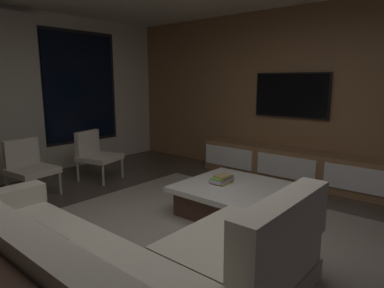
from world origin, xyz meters
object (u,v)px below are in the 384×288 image
book_stack_on_coffee_table (222,179)px  accent_chair_by_curtain (29,165)px  sectional_couch (110,269)px  coffee_table (233,199)px  accent_chair_near_window (95,153)px  mounted_tv (291,95)px  media_console (294,167)px

book_stack_on_coffee_table → accent_chair_by_curtain: bearing=117.5°
sectional_couch → coffee_table: sectional_couch is taller
sectional_couch → accent_chair_near_window: size_ratio=3.21×
book_stack_on_coffee_table → accent_chair_by_curtain: (-1.24, 2.38, 0.03)m
mounted_tv → media_console: bearing=-132.4°
coffee_table → mounted_tv: 2.20m
sectional_couch → media_console: (3.65, 0.25, -0.04)m
sectional_couch → media_console: size_ratio=0.81×
accent_chair_by_curtain → mounted_tv: 4.01m
accent_chair_near_window → coffee_table: bearing=-85.4°
sectional_couch → mounted_tv: size_ratio=2.07×
accent_chair_near_window → accent_chair_by_curtain: 1.05m
mounted_tv → accent_chair_by_curtain: bearing=142.8°
sectional_couch → coffee_table: (1.96, 0.28, -0.10)m
coffee_table → accent_chair_near_window: accent_chair_near_window is taller
accent_chair_by_curtain → media_console: size_ratio=0.25×
sectional_couch → book_stack_on_coffee_table: (1.95, 0.43, 0.12)m
media_console → book_stack_on_coffee_table: bearing=173.8°
coffee_table → book_stack_on_coffee_table: 0.27m
accent_chair_near_window → media_console: 3.16m
media_console → mounted_tv: (0.18, 0.20, 1.10)m
sectional_couch → accent_chair_by_curtain: sectional_couch is taller
sectional_couch → media_console: 3.65m
accent_chair_near_window → mounted_tv: mounted_tv is taller
sectional_couch → mounted_tv: mounted_tv is taller
accent_chair_near_window → media_console: accent_chair_near_window is taller
sectional_couch → accent_chair_near_window: (1.76, 2.78, 0.14)m
accent_chair_by_curtain → mounted_tv: (3.11, -2.36, 0.92)m
accent_chair_near_window → sectional_couch: bearing=-122.3°
sectional_couch → mounted_tv: (3.83, 0.45, 1.06)m
book_stack_on_coffee_table → accent_chair_near_window: size_ratio=0.38×
sectional_couch → media_console: bearing=3.9°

